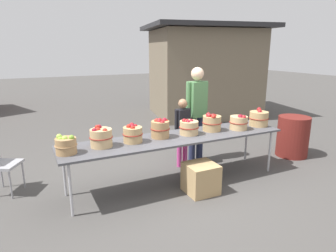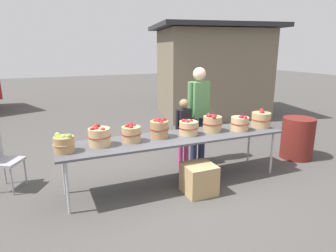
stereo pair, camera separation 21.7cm
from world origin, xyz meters
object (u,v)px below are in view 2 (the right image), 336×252
(apple_basket_red_5, at_px, (240,123))
(apple_basket_red_0, at_px, (99,136))
(market_table, at_px, (176,139))
(trash_barrel, at_px, (298,138))
(apple_basket_red_2, at_px, (159,128))
(apple_basket_red_4, at_px, (212,123))
(folding_chair, at_px, (1,157))
(apple_basket_red_1, at_px, (131,133))
(child_customer, at_px, (184,128))
(vendor_adult, at_px, (199,107))
(apple_basket_red_6, at_px, (261,119))
(apple_basket_green_0, at_px, (64,143))
(produce_crate, at_px, (199,179))
(apple_basket_red_3, at_px, (188,127))

(apple_basket_red_5, bearing_deg, apple_basket_red_0, 177.49)
(market_table, relative_size, trash_barrel, 4.47)
(apple_basket_red_2, bearing_deg, trash_barrel, 0.32)
(apple_basket_red_0, bearing_deg, trash_barrel, 0.87)
(apple_basket_red_4, height_order, folding_chair, apple_basket_red_4)
(apple_basket_red_5, relative_size, trash_barrel, 0.39)
(apple_basket_red_1, height_order, apple_basket_red_4, apple_basket_red_4)
(child_customer, bearing_deg, vendor_adult, -165.25)
(apple_basket_red_6, bearing_deg, apple_basket_green_0, -179.60)
(apple_basket_red_2, distance_m, folding_chair, 2.36)
(produce_crate, bearing_deg, apple_basket_red_5, 21.88)
(apple_basket_red_3, xyz_separation_m, vendor_adult, (0.54, 0.66, 0.16))
(apple_basket_red_6, xyz_separation_m, folding_chair, (-4.05, 0.83, -0.37))
(apple_basket_red_1, distance_m, vendor_adult, 1.61)
(apple_basket_red_3, distance_m, apple_basket_red_6, 1.36)
(apple_basket_red_6, bearing_deg, trash_barrel, 6.46)
(market_table, bearing_deg, apple_basket_green_0, -178.47)
(apple_basket_red_1, bearing_deg, child_customer, 25.43)
(apple_basket_red_1, height_order, apple_basket_red_2, apple_basket_red_2)
(apple_basket_red_1, height_order, apple_basket_red_3, apple_basket_red_1)
(child_customer, distance_m, trash_barrel, 2.28)
(folding_chair, relative_size, trash_barrel, 1.10)
(apple_basket_red_1, xyz_separation_m, apple_basket_red_2, (0.45, 0.04, 0.02))
(folding_chair, xyz_separation_m, produce_crate, (2.62, -1.25, -0.29))
(market_table, xyz_separation_m, apple_basket_red_0, (-1.14, 0.04, 0.16))
(apple_basket_red_4, bearing_deg, apple_basket_red_6, -5.52)
(apple_basket_red_5, relative_size, folding_chair, 0.36)
(apple_basket_red_2, bearing_deg, child_customer, 36.84)
(apple_basket_red_4, relative_size, folding_chair, 0.37)
(apple_basket_green_0, xyz_separation_m, trash_barrel, (4.22, 0.14, -0.47))
(apple_basket_red_4, relative_size, apple_basket_red_6, 0.94)
(apple_basket_red_3, bearing_deg, apple_basket_red_0, -179.87)
(child_customer, bearing_deg, produce_crate, 70.20)
(apple_basket_red_3, height_order, trash_barrel, apple_basket_red_3)
(produce_crate, bearing_deg, trash_barrel, 12.52)
(apple_basket_red_0, bearing_deg, apple_basket_red_2, 2.60)
(produce_crate, bearing_deg, folding_chair, 154.42)
(vendor_adult, xyz_separation_m, folding_chair, (-3.23, 0.10, -0.51))
(apple_basket_red_3, bearing_deg, apple_basket_red_4, 3.45)
(apple_basket_red_1, xyz_separation_m, apple_basket_red_6, (2.28, -0.06, 0.01))
(apple_basket_red_3, bearing_deg, child_customer, 71.47)
(apple_basket_red_6, bearing_deg, child_customer, 153.77)
(market_table, height_order, apple_basket_red_5, apple_basket_red_5)
(apple_basket_red_0, distance_m, apple_basket_red_5, 2.27)
(apple_basket_red_6, height_order, vendor_adult, vendor_adult)
(folding_chair, bearing_deg, apple_basket_green_0, -106.33)
(market_table, height_order, apple_basket_red_2, apple_basket_red_2)
(apple_basket_red_2, distance_m, apple_basket_red_4, 0.92)
(apple_basket_red_3, xyz_separation_m, child_customer, (0.17, 0.52, -0.15))
(market_table, height_order, produce_crate, market_table)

